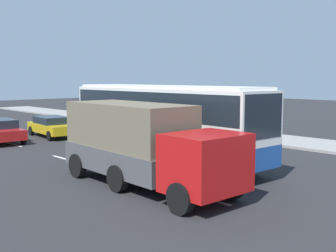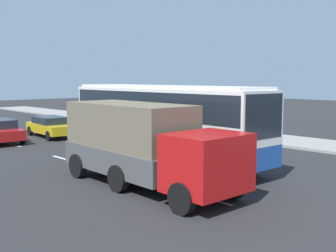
% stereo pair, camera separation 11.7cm
% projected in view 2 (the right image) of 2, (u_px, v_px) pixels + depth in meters
% --- Properties ---
extents(ground_plane, '(120.00, 120.00, 0.00)m').
position_uv_depth(ground_plane, '(159.00, 160.00, 19.90)').
color(ground_plane, '#28282B').
extents(sidewalk_curb, '(80.00, 4.00, 0.15)m').
position_uv_depth(sidewalk_curb, '(268.00, 139.00, 26.49)').
color(sidewalk_curb, gray).
rests_on(sidewalk_curb, ground_plane).
extents(lane_centreline, '(34.66, 0.16, 0.01)m').
position_uv_depth(lane_centreline, '(122.00, 175.00, 16.79)').
color(lane_centreline, white).
rests_on(lane_centreline, ground_plane).
extents(coach_bus, '(11.75, 3.14, 3.63)m').
position_uv_depth(coach_bus, '(162.00, 115.00, 19.26)').
color(coach_bus, '#1E4C9E').
rests_on(coach_bus, ground_plane).
extents(cargo_truck, '(7.93, 2.83, 3.02)m').
position_uv_depth(cargo_truck, '(143.00, 143.00, 14.90)').
color(cargo_truck, red).
rests_on(cargo_truck, ground_plane).
extents(car_yellow_taxi, '(4.73, 2.29, 1.38)m').
position_uv_depth(car_yellow_taxi, '(51.00, 126.00, 27.74)').
color(car_yellow_taxi, gold).
rests_on(car_yellow_taxi, ground_plane).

